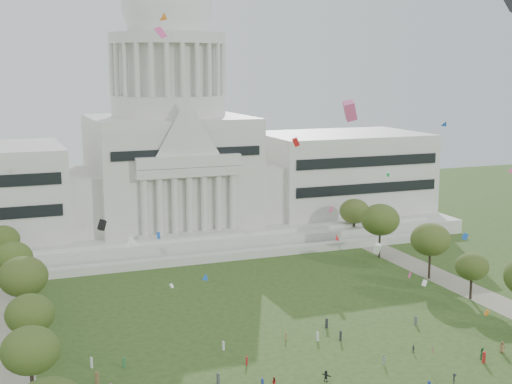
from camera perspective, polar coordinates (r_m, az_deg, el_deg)
name	(u,v)px	position (r m, az deg, el deg)	size (l,w,h in m)	color
capitol	(170,159)	(205.03, -6.87, 2.65)	(160.00, 64.50, 91.30)	silver
path_left	(9,374)	(123.59, -19.18, -13.59)	(8.00, 160.00, 0.04)	gray
path_right	(498,303)	(157.27, 18.82, -8.43)	(8.00, 160.00, 0.04)	gray
row_tree_l_2	(30,350)	(108.70, -17.61, -11.99)	(8.42, 8.42, 11.97)	black
row_tree_l_3	(30,314)	(124.42, -17.64, -9.30)	(8.12, 8.12, 11.55)	black
row_tree_r_3	(472,267)	(156.37, 16.90, -5.73)	(7.01, 7.01, 9.98)	black
row_tree_l_4	(23,277)	(141.71, -18.13, -6.45)	(9.29, 9.29, 13.21)	black
row_tree_r_4	(431,239)	(168.11, 13.80, -3.71)	(9.19, 9.19, 13.06)	black
row_tree_l_5	(13,258)	(159.86, -18.88, -5.00)	(8.33, 8.33, 11.85)	black
row_tree_r_5	(380,220)	(183.77, 9.91, -2.20)	(9.82, 9.82, 13.96)	black
row_tree_l_6	(2,240)	(177.47, -19.65, -3.63)	(8.19, 8.19, 11.64)	black
row_tree_r_6	(355,211)	(200.48, 7.89, -1.53)	(8.42, 8.42, 11.97)	black
person_0	(502,347)	(131.55, 19.10, -11.65)	(1.00, 0.65, 2.05)	olive
person_2	(482,353)	(127.93, 17.67, -12.21)	(0.97, 0.60, 1.99)	#33723F
person_4	(384,359)	(122.14, 10.19, -13.02)	(1.05, 0.57, 1.79)	silver
person_5	(326,376)	(114.86, 5.62, -14.44)	(1.68, 0.66, 1.81)	#26262B
person_8	(274,382)	(112.55, 1.43, -14.97)	(0.80, 0.49, 1.64)	#B21E1E
person_9	(454,379)	(117.68, 15.59, -14.19)	(1.09, 0.56, 1.68)	#26262B
person_10	(413,349)	(127.67, 12.48, -12.16)	(0.80, 0.44, 1.37)	#4C4C51
distant_crowd	(244,376)	(114.49, -0.95, -14.48)	(64.77, 34.81, 1.93)	navy
kite_swarm	(359,224)	(104.69, 8.27, -2.56)	(97.58, 109.44, 59.42)	green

